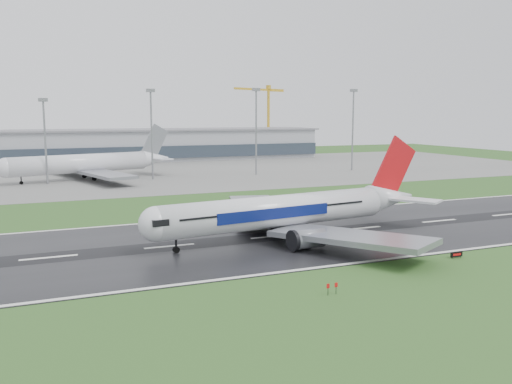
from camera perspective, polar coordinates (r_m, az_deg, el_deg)
name	(u,v)px	position (r m, az deg, el deg)	size (l,w,h in m)	color
ground	(170,247)	(96.60, -9.17, -5.76)	(520.00, 520.00, 0.00)	#274E1C
runway	(170,246)	(96.59, -9.17, -5.73)	(400.00, 45.00, 0.10)	black
apron	(95,174)	(218.63, -16.73, 1.81)	(400.00, 130.00, 0.08)	slate
terminal	(81,147)	(277.62, -18.06, 4.59)	(240.00, 36.00, 15.00)	gray
main_airliner	(295,190)	(101.18, 4.18, 0.18)	(60.55, 57.67, 17.88)	silver
parked_airliner	(87,153)	(201.07, -17.54, 3.95)	(64.16, 59.73, 18.81)	silver
tower_crane	(268,120)	(318.23, 1.33, 7.70)	(40.61, 2.21, 40.41)	gold
runway_sign	(456,255)	(93.88, 20.52, -6.27)	(2.30, 0.26, 1.04)	black
floodmast_2	(45,143)	(191.64, -21.47, 4.82)	(0.64, 0.64, 27.34)	gray
floodmast_3	(152,136)	(195.39, -11.02, 5.83)	(0.64, 0.64, 30.96)	gray
floodmast_4	(256,133)	(207.13, 0.02, 6.24)	(0.64, 0.64, 31.96)	gray
floodmast_5	(353,132)	(227.18, 10.23, 6.34)	(0.64, 0.64, 32.34)	gray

